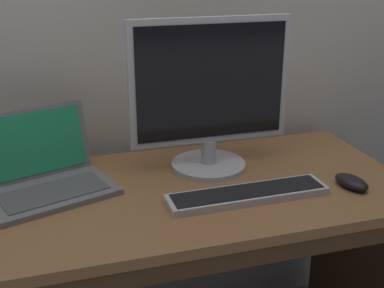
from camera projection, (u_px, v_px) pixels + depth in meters
name	position (u px, v px, depth m)	size (l,w,h in m)	color
desk	(174.00, 248.00, 1.59)	(1.47, 0.67, 0.78)	olive
laptop_space_gray	(46.00, 177.00, 1.50)	(0.42, 0.37, 0.23)	slate
external_monitor	(210.00, 100.00, 1.58)	(0.52, 0.25, 0.49)	#B7B7BC
wired_keyboard	(248.00, 194.00, 1.46)	(0.48, 0.12, 0.02)	#BCBCC1
computer_mouse	(351.00, 182.00, 1.53)	(0.07, 0.12, 0.04)	black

